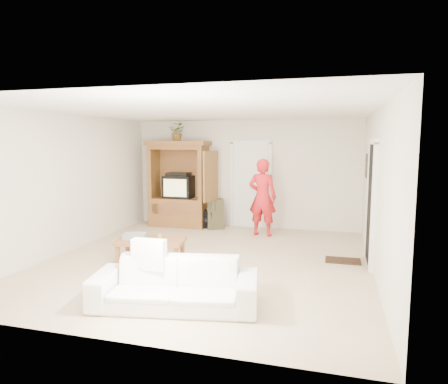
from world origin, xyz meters
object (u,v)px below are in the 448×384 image
object	(u,v)px
sofa	(175,284)
coffee_table	(151,242)
man	(262,197)
armoire	(180,189)

from	to	relation	value
sofa	coffee_table	bearing A→B (deg)	114.98
man	sofa	bearing A→B (deg)	91.87
armoire	coffee_table	xyz separation A→B (m)	(0.69, -3.09, -0.54)
man	coffee_table	size ratio (longest dim) A/B	1.40
armoire	man	distance (m)	2.22
man	sofa	world-z (taller)	man
armoire	sofa	xyz separation A→B (m)	(1.80, -4.66, -0.61)
man	sofa	size ratio (longest dim) A/B	0.83
armoire	coffee_table	distance (m)	3.21
sofa	man	bearing A→B (deg)	75.03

